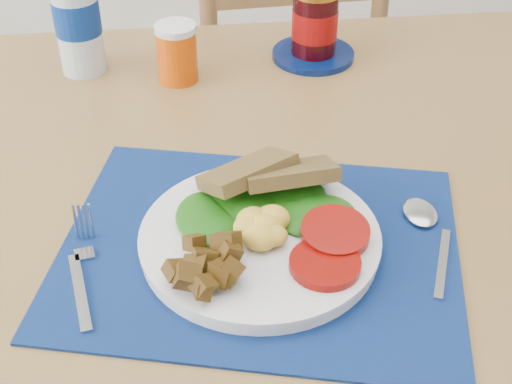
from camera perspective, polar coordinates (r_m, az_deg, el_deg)
table at (r=1.05m, az=3.89°, el=-0.85°), size 1.40×0.90×0.75m
chair_far at (r=1.73m, az=2.22°, el=12.51°), size 0.46×0.44×1.17m
placemat at (r=0.85m, az=0.30°, el=-4.43°), size 0.54×0.47×0.00m
breakfast_plate at (r=0.83m, az=-0.05°, el=-3.54°), size 0.28×0.28×0.07m
fork at (r=0.84m, az=-13.68°, el=-5.88°), size 0.04×0.17×0.00m
spoon at (r=0.89m, az=13.49°, el=-2.86°), size 0.06×0.18×0.01m
water_bottle at (r=1.21m, az=-14.28°, el=14.22°), size 0.08×0.08×0.26m
juice_glass at (r=1.18m, az=-6.34°, el=10.88°), size 0.07×0.07×0.09m
jam_on_saucer at (r=1.24m, az=4.71°, el=13.02°), size 0.14×0.14×0.13m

